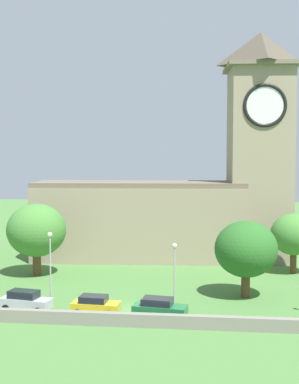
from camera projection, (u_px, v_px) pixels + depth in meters
The scene contains 11 objects.
ground_plane at pixel (148, 274), 64.17m from camera, with size 200.00×200.00×0.00m, color #477538.
church at pixel (190, 189), 72.88m from camera, with size 35.59×11.73×30.48m.
quay_barrier at pixel (120, 319), 44.79m from camera, with size 51.49×0.70×1.11m, color gray.
car_silver at pixel (26, 301), 49.01m from camera, with size 4.97×2.67×1.90m.
car_yellow at pixel (95, 305), 48.15m from camera, with size 4.39×2.42×1.66m.
car_green at pixel (159, 308), 47.11m from camera, with size 4.93×2.82×1.73m.
streetlamp_west_mid at pixel (50, 257), 50.09m from camera, with size 0.44×0.44×7.07m.
streetlamp_central at pixel (174, 264), 49.57m from camera, with size 0.44×0.44×6.14m.
tree_by_tower at pixel (36, 230), 63.16m from camera, with size 6.96×6.96×8.52m.
tree_riverside_west at pixel (294, 235), 64.31m from camera, with size 5.54×5.54×7.22m.
tree_riverside_east at pixel (246, 249), 53.48m from camera, with size 6.27×6.27×7.71m.
Camera 1 is at (7.54, -47.86, 14.37)m, focal length 50.20 mm.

